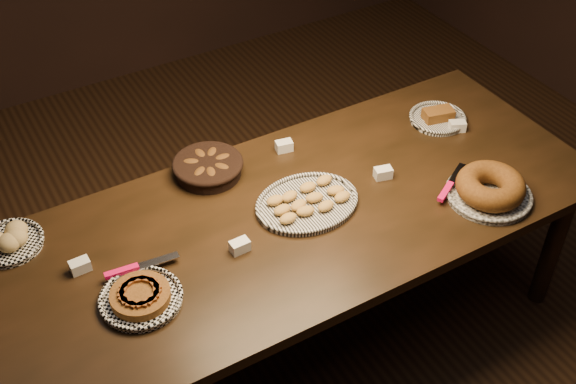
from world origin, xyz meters
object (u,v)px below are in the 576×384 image
madeleine_platter (307,202)px  bundt_cake_plate (490,189)px  apple_tart_plate (141,297)px  buffet_table (302,224)px

madeleine_platter → bundt_cake_plate: 0.71m
apple_tart_plate → bundt_cake_plate: size_ratio=0.88×
buffet_table → apple_tart_plate: size_ratio=7.22×
apple_tart_plate → buffet_table: bearing=-0.6°
apple_tart_plate → bundt_cake_plate: 1.39m
buffet_table → madeleine_platter: 0.10m
apple_tart_plate → madeleine_platter: 0.74m
buffet_table → madeleine_platter: size_ratio=5.83×
apple_tart_plate → madeleine_platter: bearing=0.1°
buffet_table → apple_tart_plate: bearing=-170.6°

